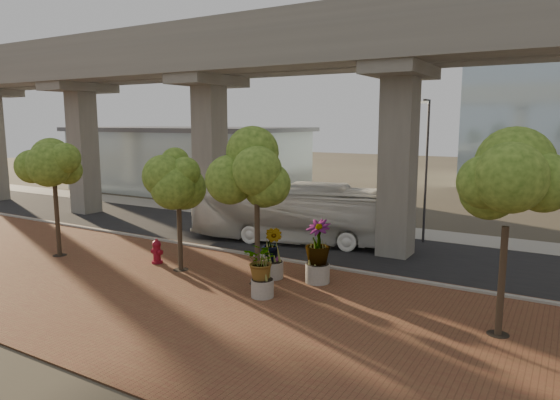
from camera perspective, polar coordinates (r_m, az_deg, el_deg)
The scene contains 18 objects.
ground at distance 27.27m, azimuth -0.50°, elevation -5.58°, with size 160.00×160.00×0.00m, color #393229.
brick_plaza at distance 21.11m, azimuth -11.99°, elevation -10.05°, with size 70.00×13.00×0.06m, color brown.
asphalt_road at distance 28.94m, azimuth 1.56°, elevation -4.68°, with size 90.00×8.00×0.04m, color black.
curb_strip at distance 25.62m, azimuth -2.83°, elevation -6.36°, with size 70.00×0.25×0.16m, color gray.
far_sidewalk at distance 33.74m, azimuth 6.12°, elevation -2.76°, with size 90.00×3.00×0.06m, color gray.
transit_viaduct at distance 28.14m, azimuth 1.62°, elevation 9.85°, with size 72.00×5.60×12.40m.
station_pavilion at distance 51.34m, azimuth -10.44°, elevation 4.74°, with size 23.00×13.00×6.30m.
transit_bus at distance 28.34m, azimuth 1.85°, elevation -1.56°, with size 2.82×12.02×3.35m, color silver.
fire_hydrant at distance 24.92m, azimuth -13.89°, elevation -5.73°, with size 0.60×0.54×1.19m.
planter_front at distance 19.48m, azimuth -2.04°, elevation -7.31°, with size 1.98×1.98×2.18m.
planter_right at distance 21.15m, azimuth 4.34°, elevation -5.14°, with size 2.53×2.53×2.70m.
planter_left at distance 21.76m, azimuth -0.86°, elevation -5.36°, with size 2.09×2.09×2.30m.
street_tree_far_west at distance 27.31m, azimuth -24.50°, elevation 4.10°, with size 3.40×3.40×6.43m.
street_tree_near_west at distance 22.90m, azimuth -11.58°, elevation 2.51°, with size 3.16×3.16×5.74m.
street_tree_near_east at distance 20.42m, azimuth -2.67°, elevation 3.02°, with size 3.92×3.92×6.48m.
street_tree_far_east at distance 16.86m, azimuth 24.62°, elevation 0.92°, with size 3.83×3.83×6.42m.
streetlamp_west at distance 37.95m, azimuth -7.51°, elevation 5.04°, with size 0.37×1.07×7.37m.
streetlamp_east at distance 28.95m, azimuth 16.36°, elevation 4.28°, with size 0.40×1.16×7.99m.
Camera 1 is at (13.68, -22.58, 6.82)m, focal length 32.00 mm.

